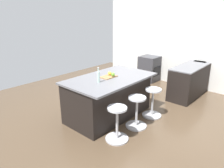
{
  "coord_description": "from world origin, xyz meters",
  "views": [
    {
      "loc": [
        3.54,
        2.75,
        2.27
      ],
      "look_at": [
        0.34,
        -0.07,
        0.79
      ],
      "focal_mm": 32.98,
      "sensor_mm": 36.0,
      "label": 1
    }
  ],
  "objects_px": {
    "stool_near_camera": "(117,125)",
    "water_bottle": "(98,76)",
    "stool_by_window": "(152,103)",
    "apple_green": "(113,74)",
    "oven_range": "(149,69)",
    "cutting_board": "(109,77)",
    "stool_middle": "(137,113)",
    "apple_yellow": "(110,73)",
    "kitchen_island": "(109,96)"
  },
  "relations": [
    {
      "from": "stool_by_window",
      "to": "stool_middle",
      "type": "height_order",
      "value": "same"
    },
    {
      "from": "stool_by_window",
      "to": "apple_yellow",
      "type": "height_order",
      "value": "apple_yellow"
    },
    {
      "from": "stool_middle",
      "to": "cutting_board",
      "type": "xyz_separation_m",
      "value": [
        0.0,
        -0.78,
        0.63
      ]
    },
    {
      "from": "stool_near_camera",
      "to": "oven_range",
      "type": "bearing_deg",
      "value": -157.15
    },
    {
      "from": "oven_range",
      "to": "stool_middle",
      "type": "relative_size",
      "value": 1.29
    },
    {
      "from": "apple_yellow",
      "to": "apple_green",
      "type": "xyz_separation_m",
      "value": [
        0.02,
        0.12,
        0.0
      ]
    },
    {
      "from": "oven_range",
      "to": "kitchen_island",
      "type": "bearing_deg",
      "value": 13.72
    },
    {
      "from": "water_bottle",
      "to": "stool_near_camera",
      "type": "bearing_deg",
      "value": 71.64
    },
    {
      "from": "stool_middle",
      "to": "apple_yellow",
      "type": "bearing_deg",
      "value": -95.36
    },
    {
      "from": "apple_yellow",
      "to": "stool_near_camera",
      "type": "bearing_deg",
      "value": 49.12
    },
    {
      "from": "stool_by_window",
      "to": "cutting_board",
      "type": "relative_size",
      "value": 1.86
    },
    {
      "from": "apple_green",
      "to": "water_bottle",
      "type": "relative_size",
      "value": 0.27
    },
    {
      "from": "kitchen_island",
      "to": "cutting_board",
      "type": "height_order",
      "value": "cutting_board"
    },
    {
      "from": "kitchen_island",
      "to": "stool_by_window",
      "type": "relative_size",
      "value": 2.98
    },
    {
      "from": "stool_by_window",
      "to": "cutting_board",
      "type": "height_order",
      "value": "cutting_board"
    },
    {
      "from": "apple_green",
      "to": "water_bottle",
      "type": "distance_m",
      "value": 0.46
    },
    {
      "from": "cutting_board",
      "to": "apple_yellow",
      "type": "bearing_deg",
      "value": -153.6
    },
    {
      "from": "stool_by_window",
      "to": "cutting_board",
      "type": "distance_m",
      "value": 1.18
    },
    {
      "from": "water_bottle",
      "to": "cutting_board",
      "type": "bearing_deg",
      "value": -168.08
    },
    {
      "from": "oven_range",
      "to": "cutting_board",
      "type": "bearing_deg",
      "value": 13.7
    },
    {
      "from": "stool_near_camera",
      "to": "cutting_board",
      "type": "height_order",
      "value": "cutting_board"
    },
    {
      "from": "stool_near_camera",
      "to": "water_bottle",
      "type": "height_order",
      "value": "water_bottle"
    },
    {
      "from": "oven_range",
      "to": "stool_middle",
      "type": "height_order",
      "value": "oven_range"
    },
    {
      "from": "cutting_board",
      "to": "water_bottle",
      "type": "bearing_deg",
      "value": 11.92
    },
    {
      "from": "cutting_board",
      "to": "stool_middle",
      "type": "bearing_deg",
      "value": 90.24
    },
    {
      "from": "stool_by_window",
      "to": "stool_middle",
      "type": "relative_size",
      "value": 1.0
    },
    {
      "from": "stool_by_window",
      "to": "apple_green",
      "type": "height_order",
      "value": "apple_green"
    },
    {
      "from": "stool_by_window",
      "to": "apple_green",
      "type": "relative_size",
      "value": 7.89
    },
    {
      "from": "stool_near_camera",
      "to": "water_bottle",
      "type": "bearing_deg",
      "value": -108.36
    },
    {
      "from": "oven_range",
      "to": "stool_near_camera",
      "type": "bearing_deg",
      "value": 22.85
    },
    {
      "from": "apple_green",
      "to": "kitchen_island",
      "type": "bearing_deg",
      "value": -53.3
    },
    {
      "from": "oven_range",
      "to": "stool_near_camera",
      "type": "xyz_separation_m",
      "value": [
        3.51,
        1.48,
        -0.11
      ]
    },
    {
      "from": "stool_near_camera",
      "to": "cutting_board",
      "type": "relative_size",
      "value": 1.86
    },
    {
      "from": "apple_green",
      "to": "cutting_board",
      "type": "bearing_deg",
      "value": -51.99
    },
    {
      "from": "cutting_board",
      "to": "water_bottle",
      "type": "distance_m",
      "value": 0.42
    },
    {
      "from": "stool_middle",
      "to": "apple_yellow",
      "type": "relative_size",
      "value": 7.96
    },
    {
      "from": "stool_middle",
      "to": "cutting_board",
      "type": "height_order",
      "value": "cutting_board"
    },
    {
      "from": "stool_middle",
      "to": "stool_near_camera",
      "type": "relative_size",
      "value": 1.0
    },
    {
      "from": "kitchen_island",
      "to": "apple_yellow",
      "type": "height_order",
      "value": "apple_yellow"
    },
    {
      "from": "apple_green",
      "to": "stool_by_window",
      "type": "bearing_deg",
      "value": 129.32
    },
    {
      "from": "apple_green",
      "to": "water_bottle",
      "type": "bearing_deg",
      "value": 0.96
    },
    {
      "from": "stool_near_camera",
      "to": "apple_yellow",
      "type": "relative_size",
      "value": 7.96
    },
    {
      "from": "stool_by_window",
      "to": "water_bottle",
      "type": "xyz_separation_m",
      "value": [
        1.03,
        -0.69,
        0.74
      ]
    },
    {
      "from": "oven_range",
      "to": "cutting_board",
      "type": "xyz_separation_m",
      "value": [
        2.88,
        0.7,
        0.51
      ]
    },
    {
      "from": "stool_near_camera",
      "to": "kitchen_island",
      "type": "bearing_deg",
      "value": -129.07
    },
    {
      "from": "stool_near_camera",
      "to": "water_bottle",
      "type": "distance_m",
      "value": 1.04
    },
    {
      "from": "oven_range",
      "to": "stool_middle",
      "type": "distance_m",
      "value": 3.24
    },
    {
      "from": "apple_yellow",
      "to": "oven_range",
      "type": "bearing_deg",
      "value": -166.69
    },
    {
      "from": "cutting_board",
      "to": "water_bottle",
      "type": "relative_size",
      "value": 1.15
    },
    {
      "from": "oven_range",
      "to": "apple_yellow",
      "type": "xyz_separation_m",
      "value": [
        2.8,
        0.66,
        0.56
      ]
    }
  ]
}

